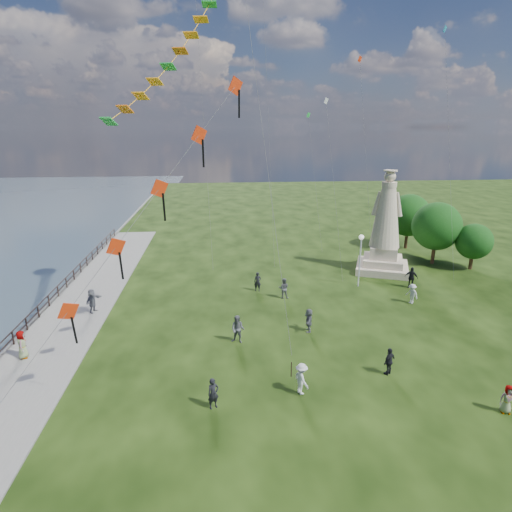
{
  "coord_description": "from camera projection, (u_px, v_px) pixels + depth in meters",
  "views": [
    {
      "loc": [
        -3.29,
        -17.4,
        13.19
      ],
      "look_at": [
        -1.0,
        8.0,
        5.5
      ],
      "focal_mm": 30.0,
      "sensor_mm": 36.0,
      "label": 1
    }
  ],
  "objects": [
    {
      "name": "waterfront",
      "position": [
        38.0,
        339.0,
        27.97
      ],
      "size": [
        200.0,
        200.0,
        1.51
      ],
      "color": "#32404B",
      "rests_on": "ground"
    },
    {
      "name": "person_3",
      "position": [
        389.0,
        361.0,
        23.6
      ],
      "size": [
        1.05,
        0.94,
        1.61
      ],
      "primitive_type": "imported",
      "rotation": [
        0.0,
        0.0,
        3.77
      ],
      "color": "black",
      "rests_on": "ground"
    },
    {
      "name": "lamppost",
      "position": [
        361.0,
        249.0,
        36.08
      ],
      "size": [
        0.42,
        0.42,
        4.58
      ],
      "color": "silver",
      "rests_on": "ground"
    },
    {
      "name": "person_8",
      "position": [
        412.0,
        294.0,
        33.22
      ],
      "size": [
        0.96,
        1.15,
        1.58
      ],
      "primitive_type": "imported",
      "rotation": [
        0.0,
        0.0,
        -1.06
      ],
      "color": "silver",
      "rests_on": "ground"
    },
    {
      "name": "person_6",
      "position": [
        258.0,
        282.0,
        35.72
      ],
      "size": [
        0.66,
        0.5,
        1.63
      ],
      "primitive_type": "imported",
      "rotation": [
        0.0,
        0.0,
        -0.2
      ],
      "color": "black",
      "rests_on": "ground"
    },
    {
      "name": "person_10",
      "position": [
        22.0,
        346.0,
        25.12
      ],
      "size": [
        0.67,
        0.93,
        1.72
      ],
      "primitive_type": "imported",
      "rotation": [
        0.0,
        0.0,
        1.77
      ],
      "color": "#595960",
      "rests_on": "ground"
    },
    {
      "name": "statue",
      "position": [
        385.0,
        234.0,
        39.97
      ],
      "size": [
        6.06,
        6.06,
        9.53
      ],
      "rotation": [
        0.0,
        0.0,
        -0.37
      ],
      "color": "tan",
      "rests_on": "ground"
    },
    {
      "name": "person_5",
      "position": [
        93.0,
        302.0,
        31.39
      ],
      "size": [
        1.28,
        1.81,
        1.79
      ],
      "primitive_type": "imported",
      "rotation": [
        0.0,
        0.0,
        1.19
      ],
      "color": "#595960",
      "rests_on": "ground"
    },
    {
      "name": "red_kite_train",
      "position": [
        156.0,
        197.0,
        21.67
      ],
      "size": [
        11.82,
        9.35,
        15.9
      ],
      "color": "black",
      "rests_on": "ground"
    },
    {
      "name": "person_0",
      "position": [
        213.0,
        393.0,
        20.76
      ],
      "size": [
        0.69,
        0.6,
        1.59
      ],
      "primitive_type": "imported",
      "rotation": [
        0.0,
        0.0,
        0.46
      ],
      "color": "black",
      "rests_on": "ground"
    },
    {
      "name": "person_7",
      "position": [
        284.0,
        288.0,
        34.2
      ],
      "size": [
        0.9,
        0.65,
        1.69
      ],
      "primitive_type": "imported",
      "rotation": [
        0.0,
        0.0,
        2.95
      ],
      "color": "#595960",
      "rests_on": "ground"
    },
    {
      "name": "tree_row",
      "position": [
        430.0,
        224.0,
        44.16
      ],
      "size": [
        7.15,
        11.81,
        6.21
      ],
      "color": "#382314",
      "rests_on": "ground"
    },
    {
      "name": "person_2",
      "position": [
        301.0,
        379.0,
        21.88
      ],
      "size": [
        0.94,
        1.23,
        1.69
      ],
      "primitive_type": "imported",
      "rotation": [
        0.0,
        0.0,
        1.96
      ],
      "color": "silver",
      "rests_on": "ground"
    },
    {
      "name": "person_9",
      "position": [
        411.0,
        277.0,
        36.41
      ],
      "size": [
        1.2,
        1.08,
        1.84
      ],
      "primitive_type": "imported",
      "rotation": [
        0.0,
        0.0,
        -0.62
      ],
      "color": "black",
      "rests_on": "ground"
    },
    {
      "name": "person_1",
      "position": [
        238.0,
        329.0,
        27.08
      ],
      "size": [
        1.03,
        0.84,
        1.84
      ],
      "primitive_type": "imported",
      "rotation": [
        0.0,
        0.0,
        -0.38
      ],
      "color": "#595960",
      "rests_on": "ground"
    },
    {
      "name": "person_4",
      "position": [
        507.0,
        399.0,
        20.42
      ],
      "size": [
        0.8,
        0.59,
        1.46
      ],
      "primitive_type": "imported",
      "rotation": [
        0.0,
        0.0,
        -0.23
      ],
      "color": "#595960",
      "rests_on": "ground"
    },
    {
      "name": "person_11",
      "position": [
        309.0,
        320.0,
        28.63
      ],
      "size": [
        0.88,
        1.58,
        1.61
      ],
      "primitive_type": "imported",
      "rotation": [
        0.0,
        0.0,
        4.55
      ],
      "color": "#595960",
      "rests_on": "ground"
    },
    {
      "name": "small_kites",
      "position": [
        314.0,
        88.0,
        39.94
      ],
      "size": [
        22.79,
        15.06,
        30.19
      ],
      "color": "silver",
      "rests_on": "ground"
    }
  ]
}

